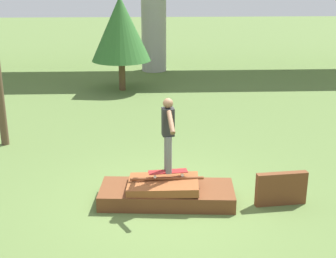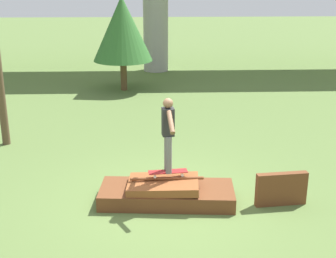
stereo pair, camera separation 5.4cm
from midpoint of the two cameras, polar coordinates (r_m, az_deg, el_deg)
The scene contains 6 objects.
ground_plane at distance 9.23m, azimuth 0.03°, elevation -8.83°, with size 80.00×80.00×0.00m, color #567038.
scrap_pile at distance 9.13m, azimuth -0.06°, elevation -7.76°, with size 2.65×1.19×0.52m.
scrap_plank_loose at distance 9.24m, azimuth 13.80°, elevation -7.12°, with size 1.00×0.24×0.66m.
skateboard at distance 9.04m, azimuth 0.17°, elevation -5.26°, with size 0.77×0.28×0.09m.
skater at distance 8.73m, azimuth 0.18°, elevation -0.18°, with size 0.24×1.15×1.45m.
tree_behind_left at distance 17.54m, azimuth -5.50°, elevation 12.07°, with size 2.20×2.20×3.47m.
Camera 2 is at (-0.31, -8.19, 4.24)m, focal length 50.00 mm.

